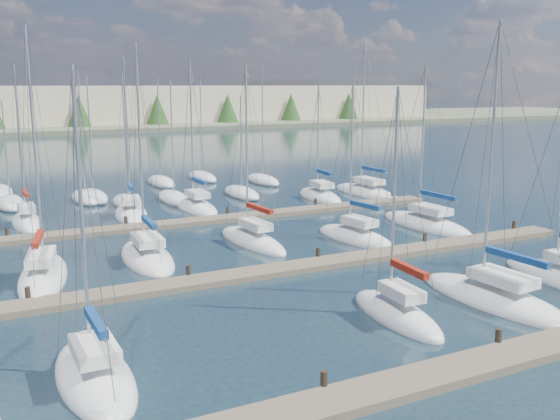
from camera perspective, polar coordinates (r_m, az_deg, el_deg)
name	(u,v)px	position (r m, az deg, el deg)	size (l,w,h in m)	color
ground	(101,174)	(75.76, -16.05, 3.16)	(400.00, 400.00, 0.00)	#1D303B
dock_near	(434,376)	(23.45, 13.89, -14.52)	(44.00, 1.93, 1.10)	#6B5E4C
dock_mid	(263,272)	(34.44, -1.53, -5.69)	(44.00, 1.93, 1.10)	#6B5E4C
dock_far	(183,223)	(47.06, -8.90, -1.16)	(44.00, 1.93, 1.10)	#6B5E4C
sailboat_j	(147,257)	(38.05, -12.06, -4.24)	(3.23, 8.07, 13.35)	white
sailboat_k	(252,241)	(41.11, -2.55, -2.81)	(2.71, 8.04, 12.20)	white
sailboat_l	(355,237)	(42.28, 6.91, -2.50)	(3.24, 7.42, 11.16)	white
sailboat_r	(366,192)	(60.14, 7.86, 1.63)	(2.93, 9.31, 14.96)	white
sailboat_o	(131,213)	(51.04, -13.46, -0.31)	(3.73, 7.27, 13.17)	white
sailboat_i	(43,276)	(35.96, -20.84, -5.65)	(4.09, 8.89, 14.01)	white
sailboat_e	(494,299)	(31.92, 18.97, -7.68)	(3.34, 8.94, 13.89)	white
sailboat_p	(196,207)	(52.83, -7.67, 0.29)	(2.62, 7.68, 13.09)	white
sailboat_n	(27,222)	(50.13, -22.12, -1.04)	(2.09, 6.76, 12.46)	white
sailboat_q	(320,196)	(57.49, 3.67, 1.25)	(3.43, 7.64, 10.94)	white
sailboat_m	(426,224)	(47.18, 13.19, -1.27)	(3.12, 9.13, 12.53)	white
sailboat_d	(397,314)	(28.72, 10.61, -9.35)	(2.46, 6.56, 10.95)	white
sailboat_c	(95,377)	(23.62, -16.59, -14.39)	(2.60, 6.83, 11.66)	white
distant_boats	(88,197)	(59.16, -17.11, 1.17)	(36.93, 20.75, 13.30)	#9EA0A5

